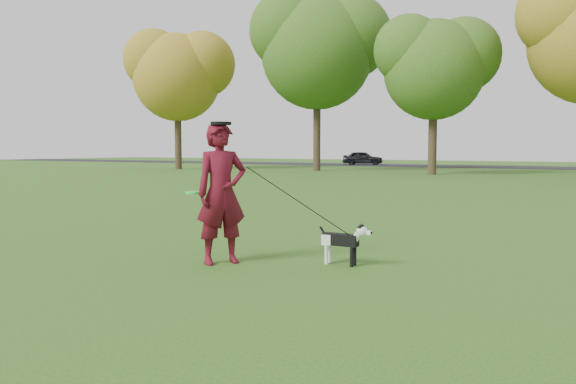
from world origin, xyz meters
The scene contains 7 objects.
ground centered at (0.00, 0.00, 0.00)m, with size 120.00×120.00×0.00m, color #285116.
road centered at (0.00, 40.00, 0.01)m, with size 120.00×7.00×0.02m, color black.
man centered at (-0.26, -0.39, 0.94)m, with size 0.69×0.45×1.88m, color #510B13.
dog centered at (1.23, 0.28, 0.35)m, with size 0.75×0.15×0.57m.
car_left centered at (-13.74, 40.00, 0.61)m, with size 1.40×3.49×1.19m, color black.
man_held_items centered at (0.75, -0.09, 0.85)m, with size 2.12×0.85×1.50m.
tree_row centered at (-1.43, 26.07, 7.41)m, with size 51.74×8.86×12.01m.
Camera 1 is at (4.07, -6.49, 1.55)m, focal length 35.00 mm.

